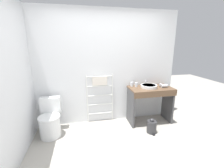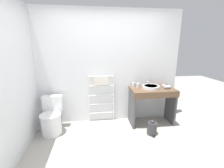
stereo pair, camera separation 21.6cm
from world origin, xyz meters
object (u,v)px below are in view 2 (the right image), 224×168
toilet (52,119)px  towel_radiator (101,89)px  sink_basin (151,87)px  cup_near_wall (134,85)px  hair_dryer (167,87)px  cup_near_edge (138,85)px  trash_bin (152,128)px

toilet → towel_radiator: size_ratio=0.65×
sink_basin → cup_near_wall: (-0.34, 0.18, 0.02)m
toilet → hair_dryer: hair_dryer is taller
sink_basin → cup_near_wall: 0.39m
sink_basin → cup_near_edge: bearing=157.0°
cup_near_edge → hair_dryer: 0.63m
sink_basin → hair_dryer: hair_dryer is taller
toilet → trash_bin: 2.07m
sink_basin → trash_bin: size_ratio=1.13×
cup_near_wall → cup_near_edge: same height
cup_near_edge → trash_bin: bearing=-74.7°
towel_radiator → trash_bin: 1.37m
sink_basin → hair_dryer: bearing=-8.6°
trash_bin → towel_radiator: bearing=145.2°
sink_basin → hair_dryer: 0.35m
towel_radiator → hair_dryer: (1.44, -0.27, 0.08)m
hair_dryer → sink_basin: bearing=171.4°
cup_near_edge → trash_bin: 0.96m
sink_basin → cup_near_wall: size_ratio=3.67×
hair_dryer → cup_near_wall: bearing=161.3°
cup_near_edge → trash_bin: size_ratio=0.31×
towel_radiator → trash_bin: size_ratio=3.53×
sink_basin → trash_bin: 0.88m
toilet → towel_radiator: bearing=17.8°
cup_near_edge → hair_dryer: (0.61, -0.16, -0.01)m
towel_radiator → trash_bin: towel_radiator is taller
towel_radiator → cup_near_edge: size_ratio=11.34×
towel_radiator → cup_near_edge: 0.84m
toilet → hair_dryer: (2.49, 0.06, 0.58)m
sink_basin → trash_bin: bearing=-102.8°
sink_basin → cup_near_edge: size_ratio=3.64×
towel_radiator → cup_near_wall: size_ratio=11.42×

